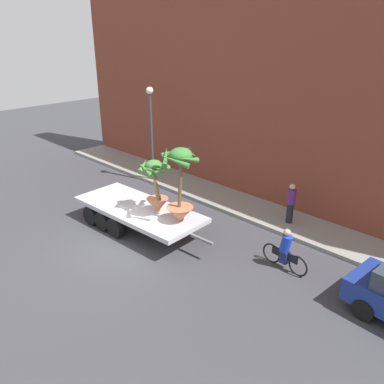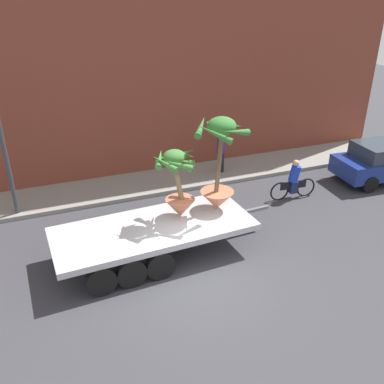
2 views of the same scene
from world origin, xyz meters
The scene contains 9 objects.
ground_plane centered at (0.00, 0.00, 0.00)m, with size 60.00×60.00×0.00m, color #38383D.
sidewalk centered at (0.00, 6.10, 0.07)m, with size 24.00×2.20×0.15m, color gray.
building_facade centered at (0.00, 7.80, 4.91)m, with size 24.00×1.20×9.81m, color brown.
flatbed_trailer centered at (-0.97, 1.41, 0.76)m, with size 6.73×2.61×0.98m.
potted_palm_rear centered at (1.41, 1.71, 2.36)m, with size 1.63×1.67×2.85m.
potted_palm_middle centered at (0.11, 1.67, 2.02)m, with size 1.38×1.36×2.09m.
cyclist centered at (5.10, 3.09, 0.67)m, with size 1.84×0.37×1.54m.
pedestrian_near_gate centered at (3.51, 5.98, 1.04)m, with size 0.36×0.36×1.71m.
street_lamp centered at (-4.42, 5.30, 3.23)m, with size 0.36×0.36×4.83m.
Camera 1 is at (11.00, -7.43, 7.71)m, focal length 37.15 mm.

